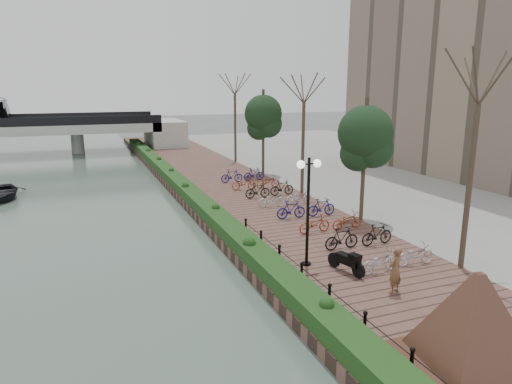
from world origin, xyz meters
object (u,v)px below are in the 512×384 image
boat (1,192)px  motorcycle (346,260)px  pedestrian (395,270)px  granite_monument (475,320)px  lamppost (308,188)px

boat → motorcycle: bearing=-61.7°
pedestrian → boat: pedestrian is taller
granite_monument → lamppost: bearing=95.5°
boat → lamppost: bearing=-62.0°
granite_monument → boat: size_ratio=1.09×
lamppost → boat: (-13.44, 19.23, -3.21)m
granite_monument → pedestrian: 4.39m
motorcycle → pedestrian: 2.24m
pedestrian → motorcycle: bearing=-96.0°
granite_monument → boat: 30.42m
motorcycle → boat: bearing=111.6°
lamppost → boat: bearing=124.9°
lamppost → pedestrian: size_ratio=2.59×
granite_monument → lamppost: size_ratio=1.11×
motorcycle → boat: 25.09m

